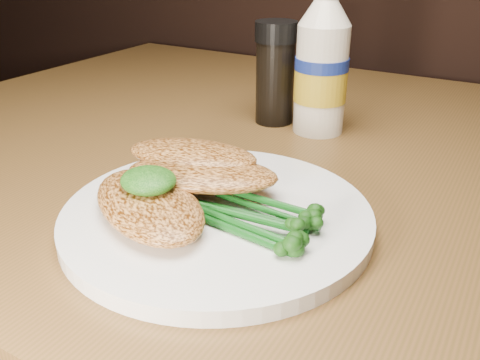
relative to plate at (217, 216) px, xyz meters
The scene contains 8 objects.
plate is the anchor object (origin of this frame).
chicken_front 0.06m from the plate, 137.13° to the right, with size 0.14×0.08×0.02m, color #CC8540.
chicken_mid 0.04m from the plate, 145.69° to the left, with size 0.14×0.07×0.02m, color #CC8540.
chicken_back 0.07m from the plate, 144.06° to the left, with size 0.13×0.06×0.02m, color #CC8540.
pesto_front 0.07m from the plate, 145.21° to the right, with size 0.05×0.05×0.02m, color #08350A.
broccolini_bundle 0.04m from the plate, ahead, with size 0.13×0.10×0.02m, color #104B13, non-canonical shape.
mayo_bottle 0.27m from the plate, 93.08° to the left, with size 0.06×0.06×0.18m, color white, non-canonical shape.
pepper_grinder 0.28m from the plate, 106.55° to the left, with size 0.05×0.05×0.13m, color black, non-canonical shape.
Camera 1 is at (0.18, 0.52, 0.98)m, focal length 38.46 mm.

